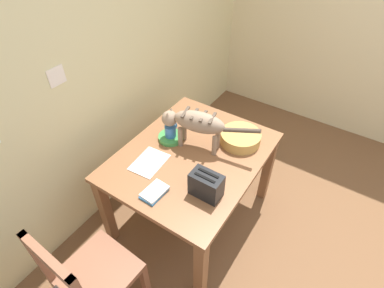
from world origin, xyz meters
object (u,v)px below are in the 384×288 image
wicker_basket (240,138)px  toaster (206,185)px  dining_table (192,163)px  book_stack (154,192)px  saucer_bowl (171,137)px  wooden_chair_near (92,276)px  magazine (149,162)px  cat (195,123)px  coffee_mug (171,131)px

wicker_basket → toaster: toaster is taller
dining_table → toaster: bearing=-133.1°
book_stack → wicker_basket: wicker_basket is taller
saucer_bowl → wooden_chair_near: 1.08m
magazine → wicker_basket: 0.70m
wicker_basket → wooden_chair_near: bearing=166.5°
magazine → wicker_basket: (0.55, -0.43, 0.04)m
saucer_bowl → magazine: saucer_bowl is taller
dining_table → saucer_bowl: 0.26m
magazine → wooden_chair_near: wooden_chair_near is taller
saucer_bowl → cat: bearing=-77.9°
magazine → saucer_bowl: bearing=0.7°
wicker_basket → toaster: size_ratio=1.51×
saucer_bowl → wicker_basket: size_ratio=0.63×
magazine → book_stack: size_ratio=1.47×
coffee_mug → toaster: bearing=-121.9°
dining_table → magazine: magazine is taller
dining_table → cat: size_ratio=1.68×
cat → coffee_mug: cat is taller
coffee_mug → toaster: size_ratio=0.64×
book_stack → toaster: 0.33m
wicker_basket → dining_table: bearing=143.7°
book_stack → cat: bearing=3.6°
toaster → dining_table: bearing=46.9°
cat → saucer_bowl: bearing=90.0°
cat → wicker_basket: cat is taller
book_stack → wicker_basket: (0.75, -0.23, 0.03)m
dining_table → wooden_chair_near: size_ratio=1.27×
coffee_mug → toaster: (-0.31, -0.50, 0.01)m
magazine → book_stack: (-0.20, -0.20, 0.01)m
cat → wooden_chair_near: size_ratio=0.76×
coffee_mug → toaster: toaster is taller
saucer_bowl → toaster: bearing=-121.6°
book_stack → magazine: bearing=45.7°
dining_table → coffee_mug: (0.06, 0.23, 0.17)m
coffee_mug → magazine: coffee_mug is taller
dining_table → saucer_bowl: size_ratio=6.22×
magazine → dining_table: bearing=-45.2°
coffee_mug → wooden_chair_near: 1.10m
dining_table → cat: (0.10, 0.03, 0.30)m
wooden_chair_near → cat: bearing=90.6°
wooden_chair_near → toaster: bearing=66.9°
cat → wicker_basket: size_ratio=2.34×
coffee_mug → toaster: 0.59m
cat → wicker_basket: 0.38m
cat → dining_table: bearing=-172.5°
book_stack → wicker_basket: size_ratio=0.60×
coffee_mug → saucer_bowl: bearing=180.0°
book_stack → wooden_chair_near: size_ratio=0.19×
cat → coffee_mug: size_ratio=5.48×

